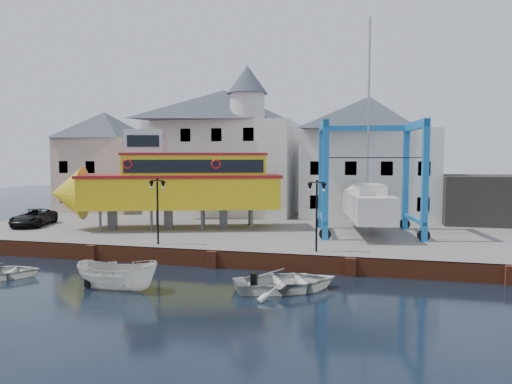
# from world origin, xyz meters

# --- Properties ---
(ground) EXTENTS (140.00, 140.00, 0.00)m
(ground) POSITION_xyz_m (0.00, 0.00, 0.00)
(ground) COLOR black
(ground) RESTS_ON ground
(hardstanding) EXTENTS (44.00, 22.00, 1.00)m
(hardstanding) POSITION_xyz_m (0.00, 11.00, 0.50)
(hardstanding) COLOR slate
(hardstanding) RESTS_ON ground
(quay_wall) EXTENTS (44.00, 0.47, 1.00)m
(quay_wall) POSITION_xyz_m (-0.00, 0.10, 0.50)
(quay_wall) COLOR brown
(quay_wall) RESTS_ON ground
(building_pink) EXTENTS (8.00, 7.00, 10.30)m
(building_pink) POSITION_xyz_m (-18.00, 18.00, 6.15)
(building_pink) COLOR tan
(building_pink) RESTS_ON hardstanding
(building_white_main) EXTENTS (14.00, 8.30, 14.00)m
(building_white_main) POSITION_xyz_m (-4.87, 18.39, 7.34)
(building_white_main) COLOR beige
(building_white_main) RESTS_ON hardstanding
(building_white_right) EXTENTS (12.00, 8.00, 11.20)m
(building_white_right) POSITION_xyz_m (9.00, 19.00, 6.60)
(building_white_right) COLOR beige
(building_white_right) RESTS_ON hardstanding
(shed_dark) EXTENTS (8.00, 7.00, 4.00)m
(shed_dark) POSITION_xyz_m (19.00, 17.00, 3.00)
(shed_dark) COLOR #272522
(shed_dark) RESTS_ON hardstanding
(lamp_post_left) EXTENTS (1.12, 0.32, 4.20)m
(lamp_post_left) POSITION_xyz_m (-4.00, 1.20, 4.17)
(lamp_post_left) COLOR black
(lamp_post_left) RESTS_ON hardstanding
(lamp_post_right) EXTENTS (1.12, 0.32, 4.20)m
(lamp_post_right) POSITION_xyz_m (6.00, 1.20, 4.17)
(lamp_post_right) COLOR black
(lamp_post_right) RESTS_ON hardstanding
(tour_boat) EXTENTS (17.92, 9.25, 7.61)m
(tour_boat) POSITION_xyz_m (-6.11, 7.57, 4.59)
(tour_boat) COLOR #59595E
(tour_boat) RESTS_ON hardstanding
(travel_lift) EXTENTS (7.94, 10.48, 15.43)m
(travel_lift) POSITION_xyz_m (8.81, 9.23, 3.57)
(travel_lift) COLOR blue
(travel_lift) RESTS_ON hardstanding
(van) EXTENTS (3.46, 5.30, 1.36)m
(van) POSITION_xyz_m (-17.33, 6.27, 1.68)
(van) COLOR black
(van) RESTS_ON hardstanding
(motorboat_a) EXTENTS (4.31, 1.64, 1.66)m
(motorboat_a) POSITION_xyz_m (-3.02, -5.41, 0.00)
(motorboat_a) COLOR silver
(motorboat_a) RESTS_ON ground
(motorboat_b) EXTENTS (6.22, 5.52, 1.07)m
(motorboat_b) POSITION_xyz_m (5.01, -3.53, 0.00)
(motorboat_b) COLOR silver
(motorboat_b) RESTS_ON ground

